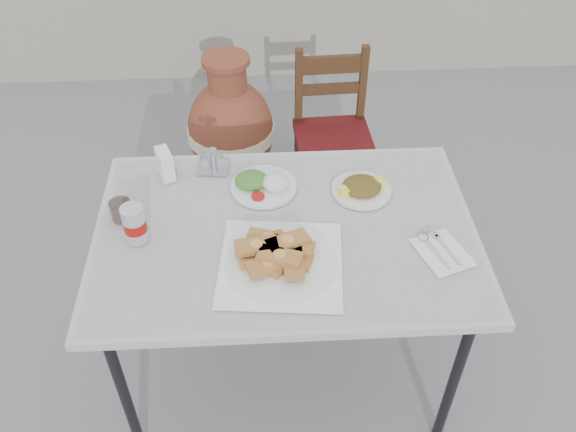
{
  "coord_description": "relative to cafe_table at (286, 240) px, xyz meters",
  "views": [
    {
      "loc": [
        -0.21,
        -1.64,
        2.27
      ],
      "look_at": [
        -0.11,
        -0.07,
        0.82
      ],
      "focal_mm": 38.0,
      "sensor_mm": 36.0,
      "label": 1
    }
  ],
  "objects": [
    {
      "name": "condiment_caddy",
      "position": [
        -0.26,
        0.35,
        0.09
      ],
      "size": [
        0.13,
        0.11,
        0.09
      ],
      "rotation": [
        0.0,
        0.0,
        -0.12
      ],
      "color": "silver",
      "rests_on": "cafe_table"
    },
    {
      "name": "terracotta_urn",
      "position": [
        -0.22,
        1.22,
        -0.37
      ],
      "size": [
        0.47,
        0.47,
        0.82
      ],
      "color": "brown",
      "rests_on": "ground"
    },
    {
      "name": "cafe_table",
      "position": [
        0.0,
        0.0,
        0.0
      ],
      "size": [
        1.34,
        0.91,
        0.81
      ],
      "rotation": [
        0.0,
        0.0,
        -0.01
      ],
      "color": "black",
      "rests_on": "ground"
    },
    {
      "name": "napkin_holder",
      "position": [
        -0.43,
        0.32,
        0.11
      ],
      "size": [
        0.08,
        0.11,
        0.11
      ],
      "rotation": [
        0.0,
        0.0,
        0.36
      ],
      "color": "white",
      "rests_on": "cafe_table"
    },
    {
      "name": "chair",
      "position": [
        0.31,
        1.07,
        -0.3
      ],
      "size": [
        0.4,
        0.4,
        0.87
      ],
      "rotation": [
        0.0,
        0.0,
        0.04
      ],
      "color": "#321B0D",
      "rests_on": "ground"
    },
    {
      "name": "ground",
      "position": [
        0.12,
        0.12,
        -0.75
      ],
      "size": [
        80.0,
        80.0,
        0.0
      ],
      "primitive_type": "plane",
      "color": "#5E5E60",
      "rests_on": "ground"
    },
    {
      "name": "salad_chopped_plate",
      "position": [
        0.29,
        0.18,
        0.08
      ],
      "size": [
        0.22,
        0.22,
        0.05
      ],
      "color": "white",
      "rests_on": "cafe_table"
    },
    {
      "name": "pide_plate",
      "position": [
        -0.03,
        -0.17,
        0.09
      ],
      "size": [
        0.44,
        0.44,
        0.08
      ],
      "rotation": [
        0.0,
        0.0,
        -0.1
      ],
      "color": "white",
      "rests_on": "cafe_table"
    },
    {
      "name": "soda_can",
      "position": [
        -0.51,
        -0.02,
        0.13
      ],
      "size": [
        0.08,
        0.08,
        0.14
      ],
      "color": "white",
      "rests_on": "cafe_table"
    },
    {
      "name": "cola_glass",
      "position": [
        -0.57,
        0.09,
        0.11
      ],
      "size": [
        0.08,
        0.08,
        0.12
      ],
      "color": "white",
      "rests_on": "cafe_table"
    },
    {
      "name": "salad_rice_plate",
      "position": [
        -0.07,
        0.22,
        0.08
      ],
      "size": [
        0.25,
        0.25,
        0.06
      ],
      "color": "white",
      "rests_on": "cafe_table"
    },
    {
      "name": "cutlery_napkin",
      "position": [
        0.51,
        -0.14,
        0.06
      ],
      "size": [
        0.2,
        0.23,
        0.01
      ],
      "rotation": [
        0.0,
        0.0,
        0.33
      ],
      "color": "white",
      "rests_on": "cafe_table"
    }
  ]
}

